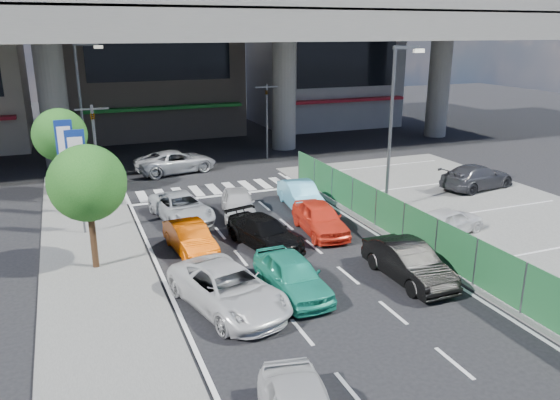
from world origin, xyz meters
name	(u,v)px	position (x,y,z in m)	size (l,w,h in m)	color
ground	(309,282)	(0.00, 0.00, 0.00)	(120.00, 120.00, 0.00)	black
parking_lot	(507,225)	(11.00, 2.00, 0.03)	(12.00, 28.00, 0.06)	#585855
sidewalk_left	(97,268)	(-7.00, 4.00, 0.06)	(4.00, 30.00, 0.12)	#585855
fence_run	(418,231)	(5.30, 1.00, 0.90)	(0.16, 22.00, 1.80)	#1D572D
expressway	(174,29)	(0.00, 22.00, 8.76)	(64.00, 14.00, 10.75)	slate
building_center	(149,45)	(0.00, 32.97, 7.49)	(14.00, 10.90, 15.00)	gray
building_east	(322,60)	(16.00, 31.97, 5.99)	(12.00, 10.90, 12.00)	gray
traffic_light_left	(94,131)	(-6.20, 12.00, 3.94)	(1.60, 1.24, 5.20)	#595B60
traffic_light_right	(267,103)	(5.50, 19.00, 3.94)	(1.60, 1.24, 5.20)	#595B60
street_lamp_right	(394,116)	(7.17, 6.00, 4.77)	(1.65, 0.22, 8.00)	#595B60
street_lamp_left	(83,100)	(-6.33, 18.00, 4.77)	(1.65, 0.22, 8.00)	#595B60
signboard_near	(78,168)	(-7.20, 7.99, 3.06)	(0.80, 0.14, 4.70)	#595B60
signboard_far	(66,154)	(-7.60, 10.99, 3.06)	(0.80, 0.14, 4.70)	#595B60
tree_near	(87,183)	(-7.00, 4.00, 3.39)	(2.80, 2.80, 4.80)	#382314
tree_far	(60,135)	(-7.80, 14.50, 3.39)	(2.80, 2.80, 4.80)	#382314
sedan_white_mid_left	(228,289)	(-3.21, -0.75, 0.69)	(2.29, 4.97, 1.38)	silver
taxi_teal_mid	(292,275)	(-0.88, -0.55, 0.69)	(1.63, 4.05, 1.38)	teal
hatch_black_mid_right	(408,262)	(3.41, -1.13, 0.69)	(1.46, 4.19, 1.38)	black
taxi_orange_left	(190,238)	(-3.30, 4.34, 0.61)	(1.30, 3.72, 1.23)	#D04700
sedan_black_mid	(265,232)	(-0.26, 3.87, 0.61)	(1.70, 4.19, 1.22)	black
taxi_orange_right	(320,218)	(2.56, 4.40, 0.69)	(1.63, 4.05, 1.38)	#F4381F
wagon_silver_front_left	(181,207)	(-2.79, 8.46, 0.62)	(2.06, 4.46, 1.24)	silver
sedan_white_front_mid	(238,203)	(-0.10, 8.02, 0.65)	(1.53, 3.81, 1.30)	silver
kei_truck_front_right	(301,195)	(3.22, 8.04, 0.66)	(1.41, 4.04, 1.33)	#5FC1E6
crossing_wagon_silver	(176,161)	(-1.18, 17.65, 0.71)	(2.34, 5.08, 1.41)	#A7A9AF
parked_sedan_white	(448,221)	(7.67, 2.05, 0.67)	(1.44, 3.58, 1.22)	silver
parked_sedan_dgrey	(477,177)	(13.87, 7.41, 0.74)	(1.92, 4.71, 1.37)	#303035
traffic_cone	(439,224)	(7.58, 2.53, 0.38)	(0.33, 0.33, 0.64)	red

